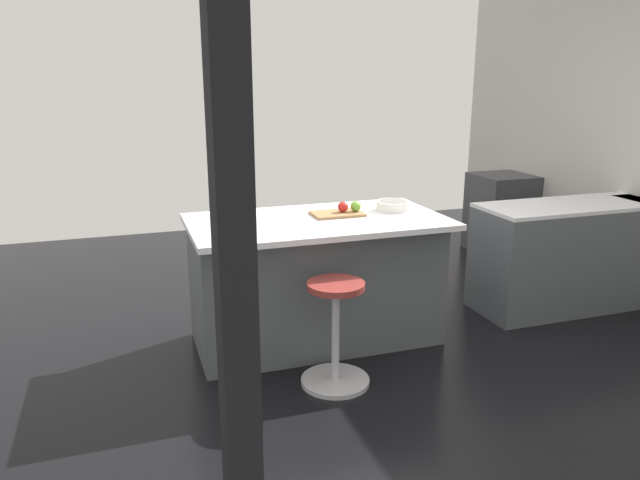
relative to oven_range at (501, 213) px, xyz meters
name	(u,v)px	position (x,y,z in m)	size (l,w,h in m)	color
ground_plane	(368,344)	(2.35, 1.78, -0.43)	(7.68, 7.68, 0.00)	black
sink_cabinet	(612,250)	(0.00, 1.60, 0.02)	(2.50, 0.60, 1.17)	#4C5156
oven_range	(501,213)	(0.00, 0.00, 0.00)	(0.60, 0.61, 0.86)	#38383D
kitchen_island	(316,279)	(2.68, 1.57, 0.04)	(1.79, 0.97, 0.94)	#4C5156
stool_by_window	(335,337)	(2.77, 2.24, -0.11)	(0.44, 0.44, 0.68)	#B7B7BC
cutting_board	(337,214)	(2.51, 1.56, 0.52)	(0.36, 0.24, 0.02)	olive
apple_green	(356,206)	(2.38, 1.57, 0.56)	(0.08, 0.08, 0.08)	#609E2D
apple_red	(343,207)	(2.47, 1.56, 0.56)	(0.08, 0.08, 0.08)	red
fruit_bowl	(393,205)	(2.07, 1.54, 0.55)	(0.25, 0.25, 0.07)	silver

